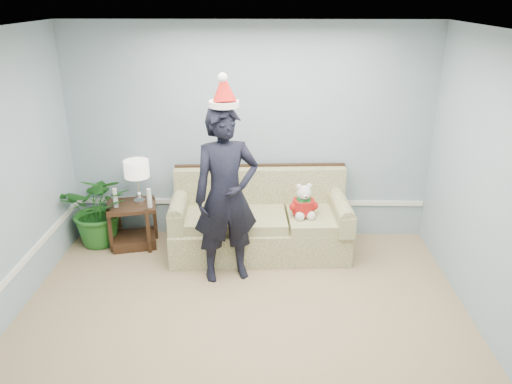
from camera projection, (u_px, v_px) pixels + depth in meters
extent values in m
cube|color=tan|center=(240.00, 362.00, 4.34)|extent=(4.50, 5.00, 0.02)
cube|color=white|center=(235.00, 37.00, 3.33)|extent=(4.50, 5.00, 0.02)
cube|color=#90A7B8|center=(249.00, 134.00, 6.16)|extent=(4.50, 0.02, 2.70)
cube|color=white|center=(249.00, 202.00, 6.48)|extent=(4.48, 0.03, 0.06)
cube|color=#54612D|center=(259.00, 236.00, 6.11)|extent=(2.17, 1.03, 0.40)
cube|color=#54612D|center=(205.00, 218.00, 5.98)|extent=(0.67, 0.76, 0.12)
cube|color=#54612D|center=(259.00, 219.00, 5.97)|extent=(0.67, 0.76, 0.12)
cube|color=#54612D|center=(314.00, 219.00, 5.95)|extent=(0.67, 0.76, 0.12)
cube|color=#54612D|center=(260.00, 189.00, 6.25)|extent=(2.13, 0.32, 0.56)
cube|color=black|center=(260.00, 166.00, 6.21)|extent=(2.12, 0.18, 0.05)
cube|color=#54612D|center=(179.00, 212.00, 6.01)|extent=(0.23, 0.92, 0.24)
cube|color=#54612D|center=(340.00, 213.00, 5.97)|extent=(0.23, 0.92, 0.24)
cube|color=#3A2215|center=(131.00, 206.00, 6.14)|extent=(0.68, 0.61, 0.05)
cube|color=#3A2215|center=(135.00, 240.00, 6.31)|extent=(0.61, 0.55, 0.13)
cube|color=#3A2215|center=(110.00, 231.00, 6.07)|extent=(0.06, 0.06, 0.56)
cube|color=#3A2215|center=(148.00, 232.00, 6.06)|extent=(0.06, 0.06, 0.56)
cube|color=#3A2215|center=(119.00, 218.00, 6.41)|extent=(0.06, 0.06, 0.56)
cube|color=#3A2215|center=(155.00, 219.00, 6.40)|extent=(0.06, 0.06, 0.56)
cylinder|color=silver|center=(140.00, 201.00, 6.20)|extent=(0.14, 0.14, 0.03)
sphere|color=silver|center=(139.00, 195.00, 6.17)|extent=(0.09, 0.09, 0.09)
cylinder|color=silver|center=(138.00, 185.00, 6.12)|extent=(0.02, 0.02, 0.30)
cylinder|color=silver|center=(137.00, 169.00, 6.04)|extent=(0.30, 0.30, 0.21)
cylinder|color=silver|center=(116.00, 202.00, 6.03)|extent=(0.06, 0.06, 0.13)
cylinder|color=white|center=(115.00, 193.00, 5.99)|extent=(0.05, 0.05, 0.11)
cylinder|color=silver|center=(150.00, 202.00, 6.03)|extent=(0.06, 0.06, 0.13)
cylinder|color=white|center=(149.00, 193.00, 5.98)|extent=(0.05, 0.05, 0.11)
imported|color=#20611F|center=(100.00, 208.00, 6.21)|extent=(0.88, 0.76, 0.96)
imported|color=black|center=(226.00, 196.00, 5.30)|extent=(0.81, 0.65, 1.94)
cylinder|color=white|center=(224.00, 104.00, 4.93)|extent=(0.36, 0.36, 0.06)
cone|color=red|center=(224.00, 88.00, 4.90)|extent=(0.31, 0.37, 0.35)
sphere|color=white|center=(223.00, 77.00, 4.75)|extent=(0.09, 0.09, 0.09)
sphere|color=white|center=(303.00, 206.00, 5.86)|extent=(0.24, 0.24, 0.24)
cylinder|color=red|center=(303.00, 206.00, 5.86)|extent=(0.30, 0.30, 0.17)
cylinder|color=#175F27|center=(304.00, 199.00, 5.82)|extent=(0.20, 0.20, 0.03)
sphere|color=white|center=(298.00, 216.00, 5.78)|extent=(0.11, 0.11, 0.11)
sphere|color=white|center=(309.00, 216.00, 5.78)|extent=(0.11, 0.11, 0.11)
sphere|color=white|center=(304.00, 193.00, 5.78)|extent=(0.17, 0.17, 0.17)
sphere|color=black|center=(304.00, 197.00, 5.69)|extent=(0.02, 0.02, 0.02)
sphere|color=white|center=(299.00, 186.00, 5.76)|extent=(0.07, 0.07, 0.07)
sphere|color=white|center=(309.00, 186.00, 5.76)|extent=(0.07, 0.07, 0.07)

